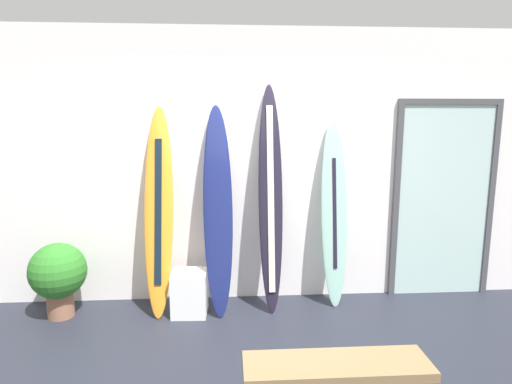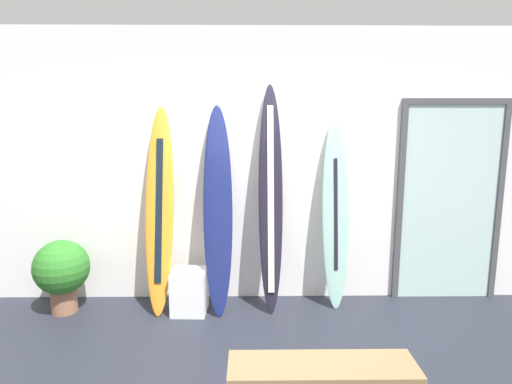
% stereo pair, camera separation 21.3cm
% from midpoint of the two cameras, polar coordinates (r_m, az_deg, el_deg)
% --- Properties ---
extents(ground, '(8.00, 8.00, 0.04)m').
position_cam_midpoint_polar(ground, '(3.70, 0.29, -21.50)').
color(ground, '#22252F').
extents(wall_back, '(7.20, 0.20, 2.80)m').
position_cam_midpoint_polar(wall_back, '(4.49, 0.02, 3.38)').
color(wall_back, white).
rests_on(wall_back, ground).
extents(surfboard_sunset, '(0.30, 0.51, 2.03)m').
position_cam_midpoint_polar(surfboard_sunset, '(4.26, -11.39, -2.40)').
color(surfboard_sunset, orange).
rests_on(surfboard_sunset, ground).
extents(surfboard_navy, '(0.32, 0.54, 2.04)m').
position_cam_midpoint_polar(surfboard_navy, '(4.19, -3.66, -2.37)').
color(surfboard_navy, navy).
rests_on(surfboard_navy, ground).
extents(surfboard_charcoal, '(0.25, 0.46, 2.24)m').
position_cam_midpoint_polar(surfboard_charcoal, '(4.20, 3.42, -1.11)').
color(surfboard_charcoal, black).
rests_on(surfboard_charcoal, ground).
extents(surfboard_seafoam, '(0.28, 0.35, 1.90)m').
position_cam_midpoint_polar(surfboard_seafoam, '(4.39, 11.95, -2.90)').
color(surfboard_seafoam, '#8EBCAE').
rests_on(surfboard_seafoam, ground).
extents(display_block_left, '(0.35, 0.35, 0.43)m').
position_cam_midpoint_polar(display_block_left, '(4.36, -7.48, -13.06)').
color(display_block_left, white).
rests_on(display_block_left, ground).
extents(glass_door, '(1.10, 0.06, 2.10)m').
position_cam_midpoint_polar(glass_door, '(4.93, 25.59, -0.73)').
color(glass_door, silver).
rests_on(glass_door, ground).
extents(potted_plant, '(0.53, 0.53, 0.73)m').
position_cam_midpoint_polar(potted_plant, '(4.61, -23.34, -9.58)').
color(potted_plant, '#8B5D46').
rests_on(potted_plant, ground).
extents(bench, '(1.14, 0.32, 0.45)m').
position_cam_midpoint_polar(bench, '(2.84, 11.17, -22.61)').
color(bench, olive).
rests_on(bench, ground).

